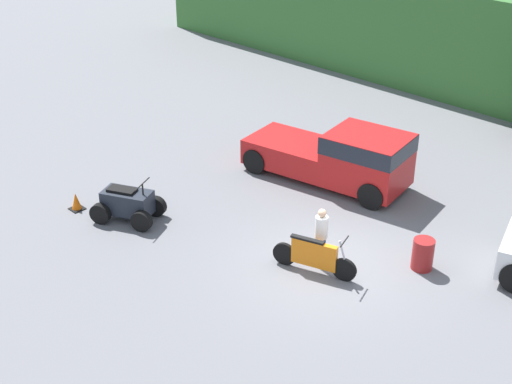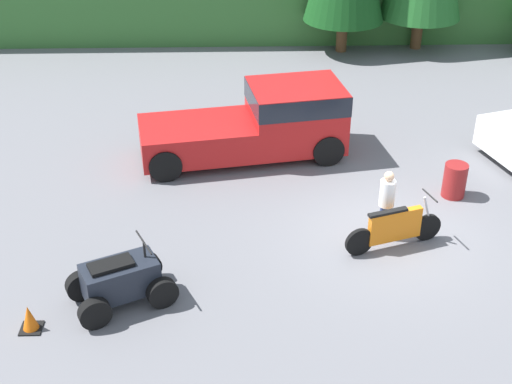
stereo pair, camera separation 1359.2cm
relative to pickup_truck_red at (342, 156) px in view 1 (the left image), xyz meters
The scene contains 7 objects.
ground_plane 4.99m from the pickup_truck_red, 55.50° to the right, with size 80.00×80.00×0.00m, color slate.
pickup_truck_red is the anchor object (origin of this frame).
dirt_bike 5.36m from the pickup_truck_red, 59.13° to the right, with size 2.28×0.96×1.20m.
quad_atv 7.07m from the pickup_truck_red, 115.93° to the right, with size 2.31×1.92×1.31m.
rider_person 4.89m from the pickup_truck_red, 58.01° to the right, with size 0.39×0.39×1.69m.
traffic_cone 8.58m from the pickup_truck_red, 123.69° to the right, with size 0.42×0.42×0.55m.
steel_barrel 5.28m from the pickup_truck_red, 27.01° to the right, with size 0.58×0.58×0.88m.
Camera 1 is at (10.01, -12.92, 10.81)m, focal length 50.00 mm.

